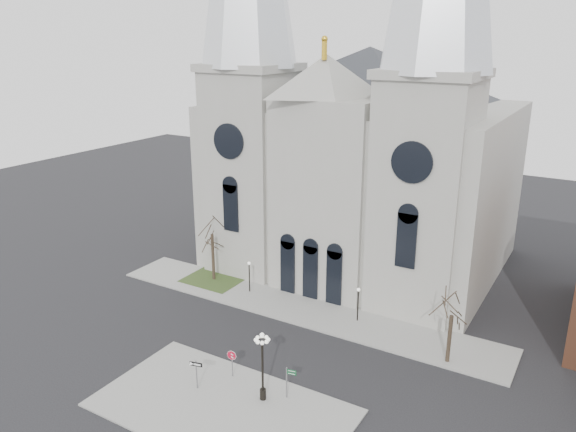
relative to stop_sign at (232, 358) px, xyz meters
The scene contains 13 objects.
ground 2.73m from the stop_sign, 132.07° to the left, with size 160.00×160.00×0.00m, color black.
sidewalk_near 4.15m from the stop_sign, 65.13° to the right, with size 18.00×10.00×0.14m, color gray.
sidewalk_far 12.74m from the stop_sign, 96.37° to the left, with size 40.00×6.00×0.14m, color gray.
grass_patch 18.45m from the stop_sign, 132.46° to the left, with size 6.00×5.00×0.18m, color #30451D.
cathedral 29.63m from the stop_sign, 93.29° to the left, with size 33.00×26.66×54.00m.
tree_left 18.77m from the stop_sign, 132.46° to the left, with size 3.20×3.20×7.50m.
tree_right 17.43m from the stop_sign, 37.82° to the left, with size 3.20×3.20×6.00m.
ped_lamp_left 15.02m from the stop_sign, 119.56° to the left, with size 0.32×0.32×3.26m.
ped_lamp_right 13.85m from the stop_sign, 70.60° to the left, with size 0.32×0.32×3.26m.
stop_sign is the anchor object (origin of this frame).
globe_lamp 4.16m from the stop_sign, 18.39° to the right, with size 1.34×1.34×5.36m.
one_way_sign 2.91m from the stop_sign, 117.37° to the right, with size 1.00×0.28×2.32m.
street_name_sign 5.02m from the stop_sign, ahead, with size 0.77×0.21×2.45m.
Camera 1 is at (24.17, -31.36, 25.13)m, focal length 35.00 mm.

